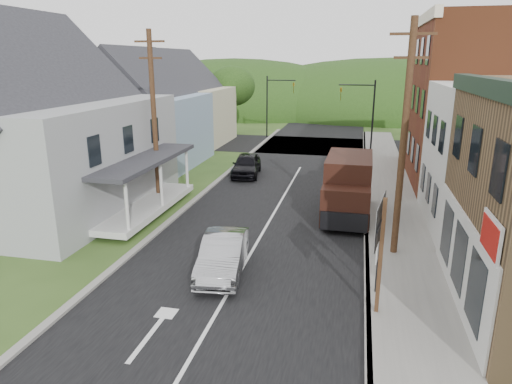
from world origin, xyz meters
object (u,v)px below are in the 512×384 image
Objects in this scene: dark_sedan at (246,165)px; route_sign_cluster at (380,239)px; delivery_van at (348,187)px; warning_sign at (378,251)px; silver_sedan at (223,255)px.

route_sign_cluster reaches higher than dark_sedan.
delivery_van reaches higher than warning_sign.
route_sign_cluster reaches higher than delivery_van.
delivery_van is at bearing 105.80° from route_sign_cluster.
warning_sign reaches higher than dark_sedan.
warning_sign is at bearing -13.79° from silver_sedan.
delivery_van reaches higher than dark_sedan.
route_sign_cluster is 1.59× the size of warning_sign.
route_sign_cluster is at bearing -81.79° from delivery_van.
silver_sedan is 14.56m from dark_sedan.
silver_sedan is 1.17× the size of route_sign_cluster.
delivery_van is (6.86, -7.08, 0.79)m from dark_sedan.
route_sign_cluster is 1.52m from warning_sign.
warning_sign reaches higher than silver_sedan.
delivery_van is 7.90m from warning_sign.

